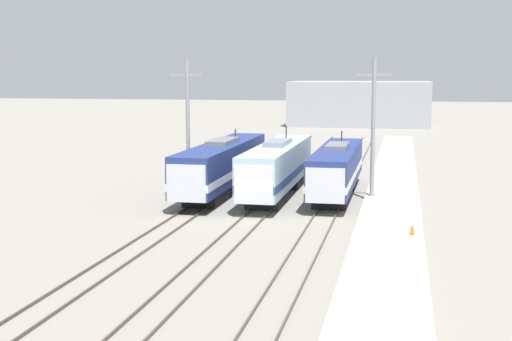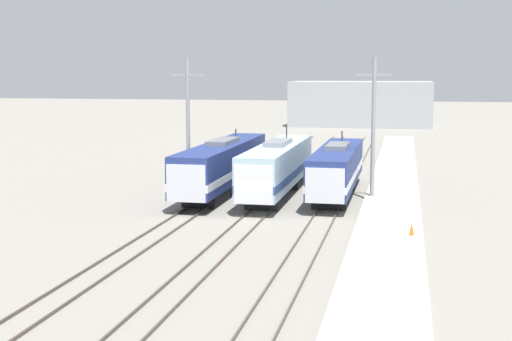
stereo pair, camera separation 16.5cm
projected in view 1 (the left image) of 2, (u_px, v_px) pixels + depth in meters
name	position (u px, v px, depth m)	size (l,w,h in m)	color
ground_plane	(256.00, 216.00, 48.12)	(400.00, 400.00, 0.00)	gray
rail_pair_far_left	(191.00, 212.00, 49.03)	(1.51, 120.00, 0.15)	#4C4238
rail_pair_center	(256.00, 215.00, 48.11)	(1.51, 120.00, 0.15)	#4C4238
rail_pair_far_right	(324.00, 217.00, 47.19)	(1.51, 120.00, 0.15)	#4C4238
locomotive_far_left	(221.00, 166.00, 56.77)	(3.00, 20.00, 4.79)	black
locomotive_center	(277.00, 168.00, 55.39)	(2.90, 18.54, 5.20)	#232326
locomotive_far_right	(336.00, 170.00, 55.19)	(2.90, 17.40, 4.80)	black
catenary_tower_left	(188.00, 124.00, 55.77)	(2.66, 0.31, 10.71)	gray
catenary_tower_right	(373.00, 127.00, 52.89)	(2.66, 0.31, 10.71)	gray
platform	(390.00, 218.00, 46.32)	(4.00, 120.00, 0.38)	#A8A59E
traffic_cone	(412.00, 229.00, 40.64)	(0.28, 0.28, 0.70)	orange
depot_building	(360.00, 104.00, 129.89)	(24.99, 14.74, 8.01)	#9EA3A8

